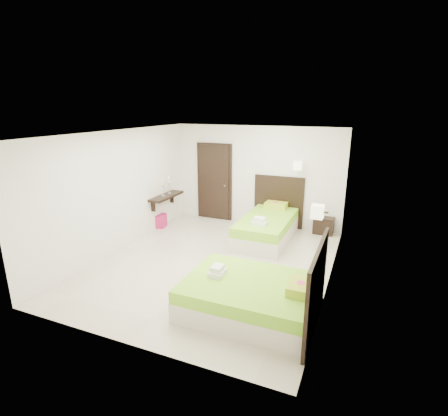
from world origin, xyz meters
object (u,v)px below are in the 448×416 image
at_px(bed_double, 255,296).
at_px(bed_single, 268,226).
at_px(ottoman, 159,221).
at_px(nightstand, 324,225).

bearing_deg(bed_double, bed_single, 102.46).
height_order(bed_single, ottoman, bed_single).
xyz_separation_m(bed_single, bed_double, (0.69, -3.13, -0.03)).
bearing_deg(ottoman, bed_single, 5.91).
bearing_deg(ottoman, bed_double, -38.36).
distance_m(bed_double, nightstand, 4.08).
height_order(bed_double, ottoman, bed_double).
height_order(bed_single, nightstand, bed_single).
xyz_separation_m(nightstand, ottoman, (-4.08, -1.22, -0.04)).
bearing_deg(nightstand, bed_double, -94.70).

